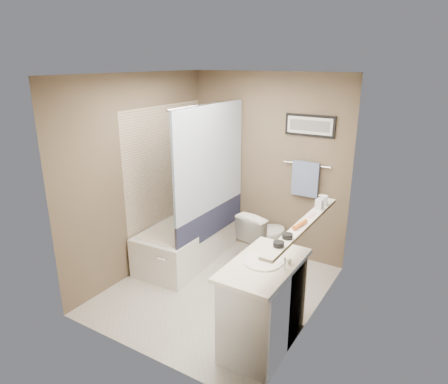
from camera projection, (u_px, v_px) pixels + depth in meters
The scene contains 33 objects.
ground at pixel (217, 290), 4.62m from camera, with size 2.50×2.50×0.00m, color beige.
ceiling at pixel (216, 76), 3.87m from camera, with size 2.20×2.50×0.04m, color white.
wall_back at pixel (267, 166), 5.24m from camera, with size 2.20×0.04×2.40m, color brown.
wall_front at pixel (136, 232), 3.25m from camera, with size 2.20×0.04×2.40m, color brown.
wall_left at pixel (141, 177), 4.78m from camera, with size 0.04×2.50×2.40m, color brown.
wall_right at pixel (315, 210), 3.71m from camera, with size 0.04×2.50×2.40m, color brown.
tile_surround at pixel (167, 182), 5.25m from camera, with size 0.02×1.55×2.00m, color beige.
curtain_rod at pixel (210, 104), 4.58m from camera, with size 0.02×0.02×1.55m, color silver.
curtain_upper at pixel (211, 159), 4.78m from camera, with size 0.03×1.45×1.28m, color silver.
curtain_lower at pixel (211, 222), 5.04m from camera, with size 0.03×1.45×0.36m, color #232742.
mirror at pixel (313, 171), 3.45m from camera, with size 0.02×1.60×1.00m, color silver.
shelf at pixel (304, 225), 3.64m from camera, with size 0.12×1.60×0.03m, color silver.
towel_bar at pixel (307, 165), 4.92m from camera, with size 0.02×0.02×0.60m, color silver.
towel at pixel (305, 179), 4.96m from camera, with size 0.34×0.05×0.44m, color #98B2DE.
art_frame at pixel (310, 126), 4.78m from camera, with size 0.62×0.03×0.26m, color black.
art_mat at pixel (310, 126), 4.77m from camera, with size 0.56×0.00×0.20m, color white.
art_image at pixel (309, 126), 4.77m from camera, with size 0.50×0.00×0.13m, color #595959.
door at pixel (190, 272), 3.03m from camera, with size 0.80×0.02×2.00m, color silver.
door_handle at pixel (161, 258), 3.23m from camera, with size 0.02×0.02×0.10m, color silver.
bathtub at pixel (187, 241), 5.27m from camera, with size 0.70×1.50×0.50m, color white.
tub_rim at pixel (187, 224), 5.19m from camera, with size 0.56×1.36×0.02m, color silver.
toilet at pixel (265, 236), 5.14m from camera, with size 0.41×0.72×0.73m, color white.
vanity at pixel (263, 306), 3.63m from camera, with size 0.50×0.90×0.80m, color silver.
countertop at pixel (264, 265), 3.50m from camera, with size 0.54×0.96×0.04m, color silver.
sink_basin at pixel (263, 262), 3.49m from camera, with size 0.34×0.34×0.01m, color white.
faucet_spout at pixel (284, 263), 3.38m from camera, with size 0.02×0.02×0.10m, color silver.
faucet_knob at pixel (289, 261), 3.47m from camera, with size 0.05×0.05×0.05m, color white.
candle_bowl_near at pixel (279, 244), 3.18m from camera, with size 0.09×0.09×0.04m, color black.
candle_bowl_far at pixel (287, 236), 3.32m from camera, with size 0.09×0.09×0.04m, color black.
hair_brush_front at pixel (300, 224), 3.55m from camera, with size 0.04×0.04×0.22m, color #C4591B.
pink_comb at pixel (312, 215), 3.82m from camera, with size 0.03×0.16×0.01m, color pink.
glass_jar at pixel (324, 200), 4.07m from camera, with size 0.08×0.08×0.10m, color white.
soap_bottle at pixel (320, 202), 3.96m from camera, with size 0.07×0.07×0.15m, color #999999.
Camera 1 is at (2.16, -3.40, 2.53)m, focal length 32.00 mm.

